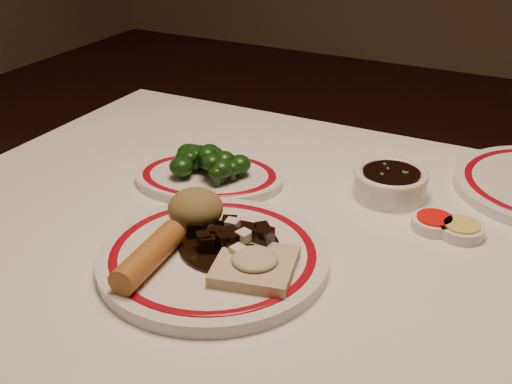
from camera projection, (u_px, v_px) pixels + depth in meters
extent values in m
cube|color=white|center=(301.00, 260.00, 0.88)|extent=(1.20, 0.90, 0.04)
cylinder|color=black|center=(159.00, 254.00, 1.58)|extent=(0.06, 0.06, 0.71)
cylinder|color=silver|center=(213.00, 258.00, 0.83)|extent=(0.33, 0.33, 0.02)
torus|color=maroon|center=(213.00, 252.00, 0.82)|extent=(0.28, 0.28, 0.00)
ellipsoid|color=olive|center=(196.00, 208.00, 0.87)|extent=(0.08, 0.08, 0.05)
cylinder|color=#B36A2C|center=(149.00, 256.00, 0.78)|extent=(0.05, 0.13, 0.03)
cube|color=#C5B28B|center=(255.00, 266.00, 0.78)|extent=(0.11, 0.11, 0.02)
ellipsoid|color=#C5B28B|center=(255.00, 259.00, 0.78)|extent=(0.06, 0.06, 0.02)
cylinder|color=black|center=(229.00, 246.00, 0.83)|extent=(0.13, 0.13, 0.00)
cube|color=black|center=(230.00, 224.00, 0.87)|extent=(0.03, 0.03, 0.02)
cube|color=black|center=(196.00, 228.00, 0.85)|extent=(0.03, 0.03, 0.02)
cube|color=black|center=(231.00, 240.00, 0.83)|extent=(0.02, 0.02, 0.02)
cube|color=black|center=(228.00, 236.00, 0.82)|extent=(0.03, 0.03, 0.02)
cube|color=black|center=(209.00, 242.00, 0.82)|extent=(0.03, 0.03, 0.02)
cube|color=black|center=(227.00, 238.00, 0.83)|extent=(0.03, 0.03, 0.02)
cube|color=black|center=(228.00, 239.00, 0.83)|extent=(0.03, 0.03, 0.02)
cube|color=black|center=(204.00, 239.00, 0.82)|extent=(0.02, 0.02, 0.02)
cube|color=black|center=(214.00, 234.00, 0.83)|extent=(0.02, 0.02, 0.02)
cube|color=black|center=(218.00, 239.00, 0.82)|extent=(0.02, 0.02, 0.02)
cube|color=black|center=(233.00, 240.00, 0.82)|extent=(0.03, 0.03, 0.02)
cube|color=black|center=(236.00, 244.00, 0.83)|extent=(0.02, 0.02, 0.01)
cube|color=black|center=(229.00, 237.00, 0.83)|extent=(0.03, 0.03, 0.02)
cube|color=black|center=(246.00, 255.00, 0.80)|extent=(0.03, 0.03, 0.02)
cube|color=black|center=(262.00, 230.00, 0.85)|extent=(0.02, 0.02, 0.02)
cube|color=black|center=(224.00, 240.00, 0.81)|extent=(0.02, 0.02, 0.02)
cube|color=black|center=(229.00, 246.00, 0.81)|extent=(0.02, 0.02, 0.02)
cube|color=black|center=(264.00, 236.00, 0.82)|extent=(0.02, 0.02, 0.02)
cube|color=beige|center=(244.00, 236.00, 0.81)|extent=(0.02, 0.02, 0.01)
cube|color=beige|center=(232.00, 224.00, 0.85)|extent=(0.02, 0.02, 0.01)
cube|color=beige|center=(238.00, 251.00, 0.79)|extent=(0.02, 0.02, 0.01)
torus|color=maroon|center=(209.00, 174.00, 1.03)|extent=(0.27, 0.27, 0.00)
cylinder|color=#23471C|center=(196.00, 169.00, 1.04)|extent=(0.01, 0.01, 0.01)
ellipsoid|color=#12370D|center=(196.00, 162.00, 1.03)|extent=(0.03, 0.03, 0.02)
cylinder|color=#23471C|center=(189.00, 163.00, 1.06)|extent=(0.01, 0.01, 0.01)
ellipsoid|color=#12370D|center=(188.00, 153.00, 1.05)|extent=(0.04, 0.04, 0.03)
cylinder|color=#23471C|center=(240.00, 173.00, 1.03)|extent=(0.01, 0.01, 0.01)
ellipsoid|color=#12370D|center=(240.00, 164.00, 1.02)|extent=(0.04, 0.04, 0.03)
cylinder|color=#23471C|center=(226.00, 173.00, 1.02)|extent=(0.01, 0.01, 0.01)
ellipsoid|color=#12370D|center=(226.00, 163.00, 1.01)|extent=(0.04, 0.04, 0.03)
cylinder|color=#23471C|center=(200.00, 160.00, 1.07)|extent=(0.01, 0.01, 0.01)
ellipsoid|color=#12370D|center=(200.00, 152.00, 1.06)|extent=(0.03, 0.03, 0.02)
cylinder|color=#23471C|center=(215.00, 170.00, 1.03)|extent=(0.01, 0.01, 0.01)
ellipsoid|color=#12370D|center=(214.00, 161.00, 1.03)|extent=(0.03, 0.03, 0.03)
cylinder|color=#23471C|center=(229.00, 173.00, 1.02)|extent=(0.01, 0.01, 0.01)
ellipsoid|color=#12370D|center=(228.00, 166.00, 1.02)|extent=(0.03, 0.03, 0.02)
cylinder|color=#23471C|center=(221.00, 179.00, 1.00)|extent=(0.01, 0.01, 0.01)
ellipsoid|color=#12370D|center=(221.00, 169.00, 0.99)|extent=(0.04, 0.04, 0.03)
cylinder|color=#23471C|center=(214.00, 168.00, 1.04)|extent=(0.01, 0.01, 0.02)
ellipsoid|color=#12370D|center=(213.00, 159.00, 1.03)|extent=(0.03, 0.03, 0.02)
cylinder|color=#23471C|center=(230.00, 173.00, 1.03)|extent=(0.01, 0.01, 0.01)
ellipsoid|color=#12370D|center=(230.00, 166.00, 1.02)|extent=(0.03, 0.03, 0.02)
cylinder|color=#23471C|center=(185.00, 166.00, 1.05)|extent=(0.01, 0.01, 0.01)
ellipsoid|color=#12370D|center=(185.00, 158.00, 1.04)|extent=(0.03, 0.03, 0.03)
cylinder|color=#23471C|center=(240.00, 171.00, 1.04)|extent=(0.01, 0.01, 0.01)
ellipsoid|color=#12370D|center=(240.00, 164.00, 1.03)|extent=(0.03, 0.03, 0.02)
cylinder|color=#23471C|center=(232.00, 177.00, 1.01)|extent=(0.01, 0.01, 0.01)
ellipsoid|color=#12370D|center=(232.00, 168.00, 1.00)|extent=(0.03, 0.03, 0.02)
cylinder|color=#23471C|center=(209.00, 170.00, 1.04)|extent=(0.01, 0.01, 0.01)
ellipsoid|color=#12370D|center=(208.00, 162.00, 1.03)|extent=(0.03, 0.03, 0.03)
cylinder|color=#23471C|center=(210.00, 162.00, 1.06)|extent=(0.01, 0.01, 0.01)
ellipsoid|color=#12370D|center=(209.00, 153.00, 1.05)|extent=(0.04, 0.04, 0.03)
cylinder|color=#23471C|center=(210.00, 168.00, 1.04)|extent=(0.01, 0.01, 0.01)
ellipsoid|color=#12370D|center=(210.00, 160.00, 1.03)|extent=(0.03, 0.03, 0.02)
cylinder|color=#23471C|center=(194.00, 164.00, 1.05)|extent=(0.01, 0.01, 0.01)
ellipsoid|color=#12370D|center=(193.00, 154.00, 1.05)|extent=(0.04, 0.04, 0.03)
cylinder|color=#23471C|center=(198.00, 167.00, 1.05)|extent=(0.01, 0.01, 0.01)
ellipsoid|color=#12370D|center=(197.00, 157.00, 1.04)|extent=(0.04, 0.04, 0.03)
cylinder|color=#23471C|center=(208.00, 170.00, 1.04)|extent=(0.01, 0.01, 0.01)
ellipsoid|color=#12370D|center=(208.00, 162.00, 1.03)|extent=(0.03, 0.03, 0.03)
cylinder|color=#23471C|center=(217.00, 181.00, 1.00)|extent=(0.01, 0.01, 0.01)
ellipsoid|color=#12370D|center=(217.00, 172.00, 0.99)|extent=(0.03, 0.03, 0.02)
cylinder|color=#23471C|center=(182.00, 176.00, 1.02)|extent=(0.01, 0.01, 0.01)
ellipsoid|color=#12370D|center=(181.00, 167.00, 1.01)|extent=(0.04, 0.04, 0.03)
ellipsoid|color=#12370D|center=(224.00, 160.00, 1.01)|extent=(0.04, 0.04, 0.03)
ellipsoid|color=#12370D|center=(212.00, 162.00, 1.00)|extent=(0.03, 0.03, 0.03)
ellipsoid|color=#12370D|center=(190.00, 157.00, 1.02)|extent=(0.02, 0.02, 0.02)
ellipsoid|color=#12370D|center=(215.00, 154.00, 1.03)|extent=(0.03, 0.03, 0.02)
ellipsoid|color=#12370D|center=(209.00, 156.00, 1.02)|extent=(0.03, 0.03, 0.02)
ellipsoid|color=#12370D|center=(216.00, 156.00, 1.03)|extent=(0.02, 0.02, 0.02)
ellipsoid|color=#12370D|center=(207.00, 154.00, 1.02)|extent=(0.03, 0.03, 0.03)
cylinder|color=silver|center=(390.00, 185.00, 0.99)|extent=(0.11, 0.11, 0.04)
cylinder|color=black|center=(392.00, 173.00, 0.98)|extent=(0.09, 0.09, 0.00)
cylinder|color=silver|center=(434.00, 223.00, 0.91)|extent=(0.06, 0.06, 0.02)
cylinder|color=red|center=(435.00, 217.00, 0.90)|extent=(0.05, 0.05, 0.00)
cylinder|color=silver|center=(461.00, 230.00, 0.89)|extent=(0.06, 0.06, 0.02)
cylinder|color=#DAC459|center=(462.00, 225.00, 0.89)|extent=(0.05, 0.05, 0.00)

